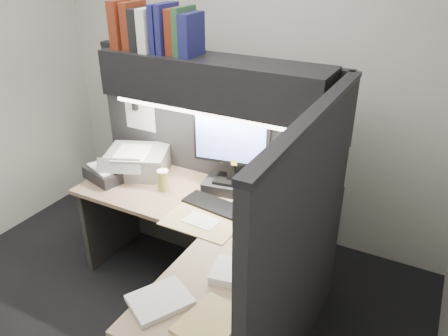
% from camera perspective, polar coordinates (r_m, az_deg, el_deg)
% --- Properties ---
extents(floor, '(3.50, 3.50, 0.00)m').
position_cam_1_polar(floor, '(3.15, -10.53, -19.59)').
color(floor, black).
rests_on(floor, ground).
extents(wall_back, '(3.50, 0.04, 2.70)m').
position_cam_1_polar(wall_back, '(3.57, 2.68, 12.05)').
color(wall_back, silver).
rests_on(wall_back, floor).
extents(partition_back, '(1.90, 0.06, 1.60)m').
position_cam_1_polar(partition_back, '(3.28, -1.38, 0.37)').
color(partition_back, black).
rests_on(partition_back, floor).
extents(partition_right, '(0.06, 1.50, 1.60)m').
position_cam_1_polar(partition_right, '(2.37, 10.06, -11.69)').
color(partition_right, black).
rests_on(partition_right, floor).
extents(desk, '(1.70, 1.53, 0.73)m').
position_cam_1_polar(desk, '(2.65, -3.80, -16.50)').
color(desk, '#9A7B62').
rests_on(desk, floor).
extents(overhead_shelf, '(1.55, 0.34, 0.30)m').
position_cam_1_polar(overhead_shelf, '(2.83, -1.64, 11.25)').
color(overhead_shelf, black).
rests_on(overhead_shelf, partition_back).
extents(task_light_tube, '(1.32, 0.04, 0.04)m').
position_cam_1_polar(task_light_tube, '(2.77, -3.04, 7.17)').
color(task_light_tube, white).
rests_on(task_light_tube, overhead_shelf).
extents(monitor, '(0.52, 0.29, 0.57)m').
position_cam_1_polar(monitor, '(2.97, 0.97, 0.78)').
color(monitor, black).
rests_on(monitor, desk).
extents(keyboard, '(0.51, 0.22, 0.02)m').
position_cam_1_polar(keyboard, '(2.87, -0.75, -5.08)').
color(keyboard, black).
rests_on(keyboard, desk).
extents(mousepad, '(0.28, 0.27, 0.00)m').
position_cam_1_polar(mousepad, '(2.65, 6.32, -8.64)').
color(mousepad, '#1B2F96').
rests_on(mousepad, desk).
extents(mouse, '(0.08, 0.12, 0.04)m').
position_cam_1_polar(mouse, '(2.64, 6.21, -8.17)').
color(mouse, black).
rests_on(mouse, mousepad).
extents(telephone, '(0.25, 0.26, 0.10)m').
position_cam_1_polar(telephone, '(2.93, 7.81, -3.84)').
color(telephone, tan).
rests_on(telephone, desk).
extents(coffee_cup, '(0.10, 0.10, 0.14)m').
position_cam_1_polar(coffee_cup, '(3.09, -7.95, -1.68)').
color(coffee_cup, gold).
rests_on(coffee_cup, desk).
extents(printer, '(0.55, 0.52, 0.18)m').
position_cam_1_polar(printer, '(3.36, -11.17, 0.83)').
color(printer, gray).
rests_on(printer, desk).
extents(notebook_stack, '(0.36, 0.32, 0.09)m').
position_cam_1_polar(notebook_stack, '(3.33, -14.90, -0.60)').
color(notebook_stack, black).
rests_on(notebook_stack, desk).
extents(open_folder, '(0.46, 0.30, 0.01)m').
position_cam_1_polar(open_folder, '(2.75, -2.99, -7.02)').
color(open_folder, tan).
rests_on(open_folder, desk).
extents(paper_stack_a, '(0.27, 0.24, 0.05)m').
position_cam_1_polar(paper_stack_a, '(2.33, 1.42, -13.53)').
color(paper_stack_a, white).
rests_on(paper_stack_a, desk).
extents(paper_stack_b, '(0.33, 0.35, 0.03)m').
position_cam_1_polar(paper_stack_b, '(2.22, -8.35, -16.73)').
color(paper_stack_b, white).
rests_on(paper_stack_b, desk).
extents(manila_stack, '(0.28, 0.34, 0.02)m').
position_cam_1_polar(manila_stack, '(2.11, -1.86, -19.51)').
color(manila_stack, tan).
rests_on(manila_stack, desk).
extents(binder_row, '(0.62, 0.26, 0.31)m').
position_cam_1_polar(binder_row, '(2.99, -8.88, 17.53)').
color(binder_row, maroon).
rests_on(binder_row, overhead_shelf).
extents(pinned_papers, '(1.76, 1.31, 0.51)m').
position_cam_1_polar(pinned_papers, '(2.71, 1.97, 0.36)').
color(pinned_papers, white).
rests_on(pinned_papers, partition_back).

